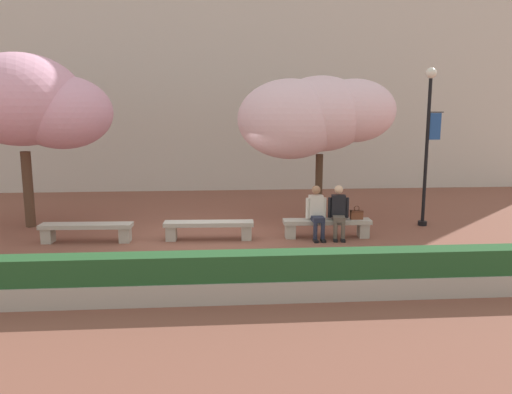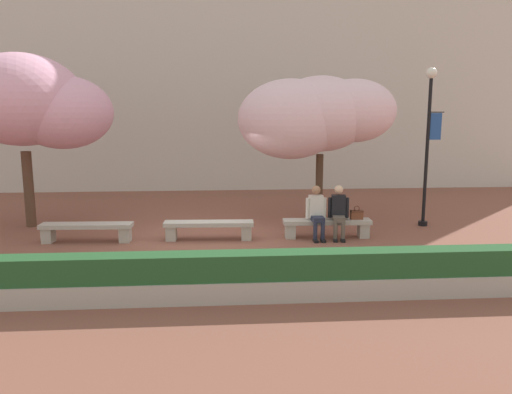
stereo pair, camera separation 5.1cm
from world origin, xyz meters
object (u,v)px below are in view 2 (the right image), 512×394
(stone_bench_center, at_px, (327,225))
(handbag, at_px, (357,214))
(stone_bench_near_west, at_px, (209,227))
(stone_bench_west_end, at_px, (87,229))
(person_seated_right, at_px, (339,210))
(person_seated_left, at_px, (317,210))
(lamp_post_with_banner, at_px, (428,133))
(cherry_tree_secondary, at_px, (23,104))
(cherry_tree_main, at_px, (316,115))

(stone_bench_center, xyz_separation_m, handbag, (0.73, -0.02, 0.27))
(handbag, bearing_deg, stone_bench_near_west, 179.74)
(handbag, bearing_deg, stone_bench_west_end, 179.85)
(person_seated_right, height_order, handbag, person_seated_right)
(person_seated_left, distance_m, lamp_post_with_banner, 3.82)
(person_seated_left, relative_size, lamp_post_with_banner, 0.31)
(cherry_tree_secondary, bearing_deg, stone_bench_near_west, -20.44)
(cherry_tree_main, bearing_deg, stone_bench_west_end, -161.21)
(stone_bench_west_end, bearing_deg, handbag, -0.15)
(person_seated_left, xyz_separation_m, person_seated_right, (0.54, 0.00, 0.00))
(stone_bench_center, xyz_separation_m, lamp_post_with_banner, (2.89, 1.08, 2.19))
(stone_bench_center, bearing_deg, cherry_tree_main, 88.31)
(stone_bench_west_end, height_order, person_seated_right, person_seated_right)
(person_seated_right, xyz_separation_m, handbag, (0.46, 0.04, -0.12))
(handbag, xyz_separation_m, cherry_tree_main, (-0.67, 2.00, 2.37))
(person_seated_right, relative_size, handbag, 3.81)
(handbag, height_order, cherry_tree_main, cherry_tree_main)
(stone_bench_west_end, relative_size, stone_bench_center, 1.00)
(stone_bench_near_west, relative_size, cherry_tree_main, 0.50)
(stone_bench_west_end, relative_size, person_seated_left, 1.68)
(stone_bench_near_west, xyz_separation_m, lamp_post_with_banner, (5.78, 1.08, 2.19))
(stone_bench_near_west, bearing_deg, stone_bench_west_end, 180.00)
(stone_bench_near_west, relative_size, cherry_tree_secondary, 0.47)
(stone_bench_center, height_order, person_seated_left, person_seated_left)
(stone_bench_near_west, height_order, person_seated_left, person_seated_left)
(stone_bench_west_end, distance_m, lamp_post_with_banner, 9.01)
(person_seated_left, xyz_separation_m, cherry_tree_main, (0.33, 2.04, 2.25))
(person_seated_right, xyz_separation_m, cherry_tree_secondary, (-7.96, 1.84, 2.56))
(person_seated_left, relative_size, cherry_tree_secondary, 0.28)
(handbag, height_order, lamp_post_with_banner, lamp_post_with_banner)
(cherry_tree_secondary, bearing_deg, stone_bench_west_end, -43.11)
(stone_bench_center, distance_m, person_seated_right, 0.47)
(stone_bench_near_west, distance_m, cherry_tree_secondary, 5.91)
(stone_bench_near_west, xyz_separation_m, handbag, (3.62, -0.02, 0.27))
(stone_bench_center, relative_size, cherry_tree_secondary, 0.47)
(stone_bench_west_end, distance_m, person_seated_left, 5.52)
(person_seated_left, height_order, lamp_post_with_banner, lamp_post_with_banner)
(stone_bench_west_end, relative_size, cherry_tree_main, 0.50)
(person_seated_left, distance_m, person_seated_right, 0.54)
(stone_bench_center, height_order, person_seated_right, person_seated_right)
(person_seated_right, xyz_separation_m, cherry_tree_main, (-0.21, 2.04, 2.25))
(handbag, bearing_deg, stone_bench_center, 178.69)
(stone_bench_near_west, xyz_separation_m, person_seated_left, (2.61, -0.05, 0.39))
(stone_bench_center, xyz_separation_m, person_seated_right, (0.27, -0.05, 0.39))
(stone_bench_west_end, xyz_separation_m, handbag, (6.51, -0.02, 0.27))
(lamp_post_with_banner, bearing_deg, stone_bench_center, -159.47)
(person_seated_left, relative_size, handbag, 3.81)
(cherry_tree_main, bearing_deg, handbag, -71.53)
(stone_bench_center, bearing_deg, stone_bench_near_west, 180.00)
(handbag, relative_size, lamp_post_with_banner, 0.08)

